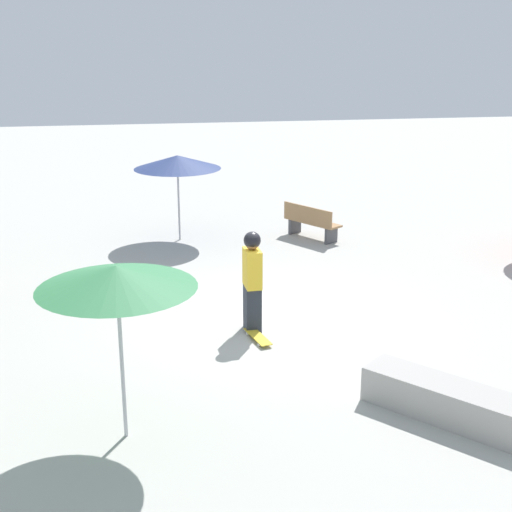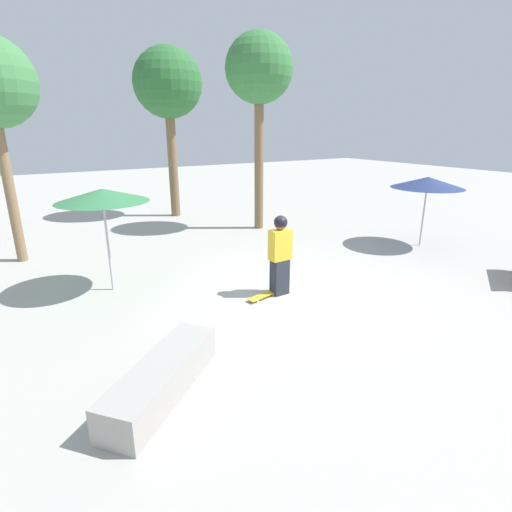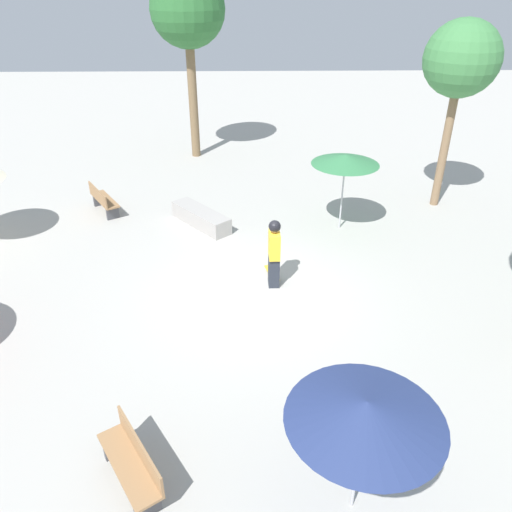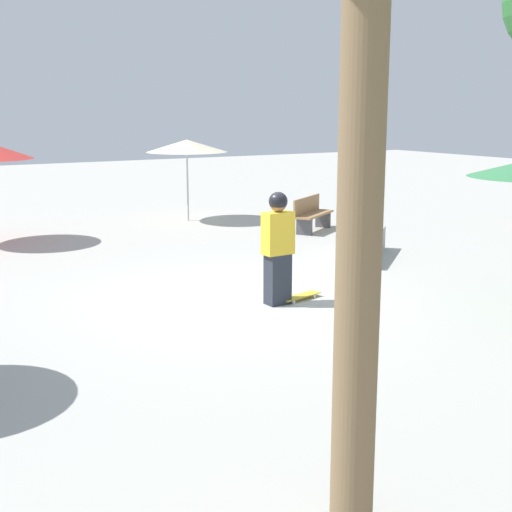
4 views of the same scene
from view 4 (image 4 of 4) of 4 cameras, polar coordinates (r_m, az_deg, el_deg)
ground_plane at (r=11.44m, az=-0.82°, el=-3.63°), size 60.00×60.00×0.00m
skater_main at (r=11.07m, az=1.76°, el=0.94°), size 0.48×0.29×1.78m
skateboard at (r=11.53m, az=3.56°, el=-3.23°), size 0.82×0.38×0.07m
concrete_ledge at (r=14.80m, az=8.52°, el=0.80°), size 2.10×1.94×0.50m
bench_near at (r=17.88m, az=4.49°, el=3.36°), size 1.58×1.24×0.85m
shade_umbrella_cream at (r=19.42m, az=-5.56°, el=8.76°), size 2.18×2.18×2.19m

